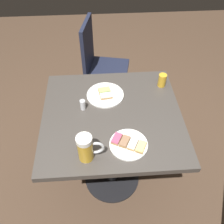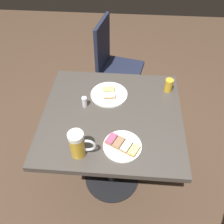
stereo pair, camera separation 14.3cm
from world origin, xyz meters
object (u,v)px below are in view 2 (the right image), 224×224
Objects in this scene: plate_far at (109,94)px; cafe_chair at (113,63)px; plate_near at (122,145)px; beer_glass_small at (169,85)px; beer_mug at (78,144)px; salt_shaker at (85,102)px.

cafe_chair is (-0.70, -0.02, -0.26)m from plate_far.
beer_glass_small is (-0.47, 0.27, 0.03)m from plate_near.
beer_mug is at bearing 7.54° from cafe_chair.
cafe_chair is at bearing -173.34° from plate_near.
salt_shaker is (-0.29, -0.24, 0.02)m from plate_near.
beer_glass_small is at bearing 44.70° from cafe_chair.
plate_far is 3.53× the size of salt_shaker.
cafe_chair is at bearing 175.50° from beer_mug.
plate_near is 0.38m from salt_shaker.
beer_mug is (0.45, -0.11, 0.07)m from plate_far.
beer_glass_small is 1.31× the size of salt_shaker.
beer_mug is (0.06, -0.22, 0.07)m from plate_near.
beer_glass_small is at bearing 100.92° from plate_far.
plate_near is 0.23× the size of cafe_chair.
cafe_chair reaches higher than salt_shaker.
salt_shaker is at bearing -139.51° from plate_near.
salt_shaker reaches higher than plate_near.
beer_glass_small reaches higher than salt_shaker.
plate_near is at bearing -30.38° from beer_glass_small.
beer_mug is 0.72m from beer_glass_small.
plate_far is at bearing -79.08° from beer_glass_small.
salt_shaker is (0.11, -0.14, 0.03)m from plate_far.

